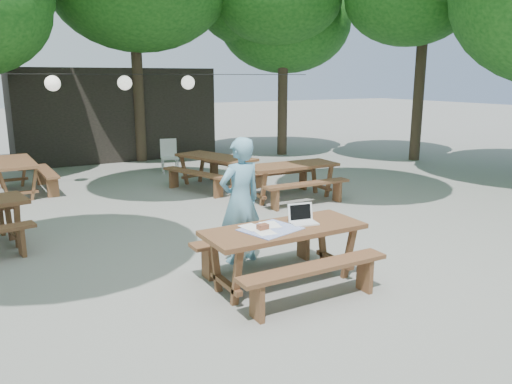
{
  "coord_description": "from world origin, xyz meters",
  "views": [
    {
      "loc": [
        -3.42,
        -6.03,
        2.55
      ],
      "look_at": [
        -0.25,
        -0.41,
        1.05
      ],
      "focal_mm": 35.0,
      "sensor_mm": 36.0,
      "label": 1
    }
  ],
  "objects": [
    {
      "name": "picnic_table_ne",
      "position": [
        2.29,
        2.61,
        0.39
      ],
      "size": [
        2.02,
        1.63,
        0.75
      ],
      "rotation": [
        0.0,
        0.0,
        -0.03
      ],
      "color": "#4C2E1B",
      "rests_on": "ground"
    },
    {
      "name": "ground",
      "position": [
        0.0,
        0.0,
        0.0
      ],
      "size": [
        80.0,
        80.0,
        0.0
      ],
      "primitive_type": "plane",
      "color": "slate",
      "rests_on": "ground"
    },
    {
      "name": "tabletop_clutter",
      "position": [
        -0.47,
        -1.1,
        0.76
      ],
      "size": [
        0.77,
        0.7,
        0.08
      ],
      "color": "#3751BC",
      "rests_on": "main_picnic_table"
    },
    {
      "name": "plastic_chair",
      "position": [
        1.1,
        6.74,
        0.26
      ],
      "size": [
        0.53,
        0.53,
        0.9
      ],
      "rotation": [
        0.0,
        0.0,
        -0.22
      ],
      "color": "silver",
      "rests_on": "ground"
    },
    {
      "name": "pavilion",
      "position": [
        0.5,
        10.5,
        1.4
      ],
      "size": [
        6.0,
        3.0,
        2.8
      ],
      "primitive_type": "cube",
      "color": "black",
      "rests_on": "ground"
    },
    {
      "name": "picnic_table_far_w",
      "position": [
        -2.76,
        5.99,
        0.39
      ],
      "size": [
        1.64,
        2.02,
        0.75
      ],
      "rotation": [
        0.0,
        0.0,
        1.6
      ],
      "color": "#4C2E1B",
      "rests_on": "ground"
    },
    {
      "name": "picnic_table_far_e",
      "position": [
        1.38,
        4.38,
        0.39
      ],
      "size": [
        2.11,
        2.31,
        0.75
      ],
      "rotation": [
        0.0,
        0.0,
        1.9
      ],
      "color": "#4C2E1B",
      "rests_on": "ground"
    },
    {
      "name": "woman",
      "position": [
        -0.34,
        -0.13,
        0.88
      ],
      "size": [
        0.68,
        0.48,
        1.76
      ],
      "primitive_type": "imported",
      "rotation": [
        0.0,
        0.0,
        3.24
      ],
      "color": "#69A2BF",
      "rests_on": "ground"
    },
    {
      "name": "main_picnic_table",
      "position": [
        -0.25,
        -1.11,
        0.39
      ],
      "size": [
        2.0,
        1.58,
        0.75
      ],
      "color": "#4C2E1B",
      "rests_on": "ground"
    },
    {
      "name": "laptop",
      "position": [
        0.05,
        -1.07,
        0.81
      ],
      "size": [
        0.37,
        0.32,
        0.24
      ],
      "rotation": [
        0.0,
        0.0,
        -0.18
      ],
      "color": "white",
      "rests_on": "main_picnic_table"
    },
    {
      "name": "paper_lanterns",
      "position": [
        -0.19,
        6.0,
        2.4
      ],
      "size": [
        9.0,
        0.34,
        0.38
      ],
      "color": "black",
      "rests_on": "ground"
    }
  ]
}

